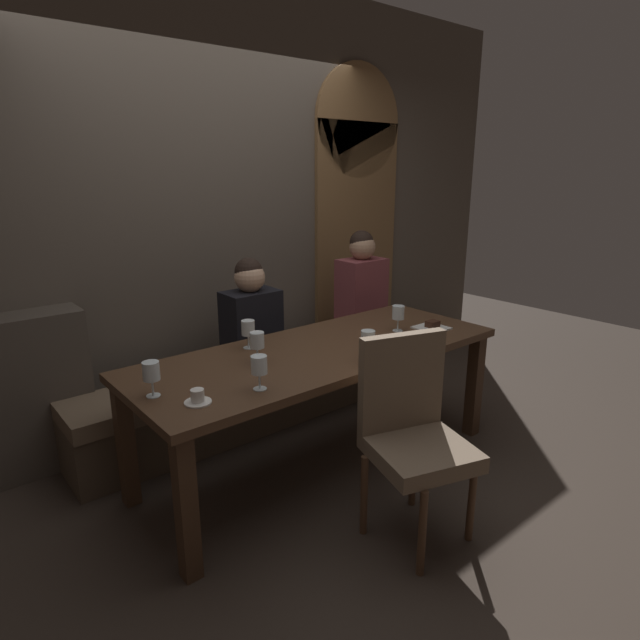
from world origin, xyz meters
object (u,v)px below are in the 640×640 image
chair_near_side (412,425)px  wine_glass_center_back (398,314)px  wine_glass_end_right (368,340)px  dessert_plate (432,326)px  wine_glass_far_right (248,329)px  wine_glass_end_left (151,372)px  wine_glass_center_front (259,366)px  banquette_bench (257,393)px  espresso_cup (198,398)px  dining_table (321,363)px  wine_glass_near_right (257,342)px  diner_redhead (251,315)px  diner_bearded (361,287)px

chair_near_side → wine_glass_center_back: (0.63, 0.68, 0.29)m
wine_glass_end_right → dessert_plate: 0.74m
wine_glass_center_back → wine_glass_far_right: (-0.90, 0.32, -0.00)m
wine_glass_far_right → wine_glass_end_left: (-0.69, -0.29, 0.00)m
dessert_plate → wine_glass_center_front: bearing=-175.5°
wine_glass_center_front → wine_glass_far_right: 0.60m
wine_glass_center_back → dessert_plate: bearing=-27.2°
banquette_bench → espresso_cup: 1.38m
wine_glass_center_front → wine_glass_far_right: same height
wine_glass_center_back → dining_table: bearing=175.4°
wine_glass_center_back → dessert_plate: (0.21, -0.11, -0.10)m
wine_glass_center_back → dessert_plate: size_ratio=0.86×
wine_glass_end_left → dessert_plate: wine_glass_end_left is taller
banquette_bench → wine_glass_end_left: size_ratio=15.24×
banquette_bench → chair_near_side: (-0.04, -1.42, 0.33)m
dessert_plate → chair_near_side: bearing=-145.7°
banquette_bench → wine_glass_near_right: 0.98m
wine_glass_near_right → wine_glass_center_front: 0.37m
espresso_cup → wine_glass_end_right: bearing=-5.2°
diner_redhead → dessert_plate: (0.82, -0.84, -0.04)m
wine_glass_far_right → dessert_plate: 1.19m
banquette_bench → diner_bearded: (1.00, 0.01, 0.61)m
chair_near_side → dessert_plate: size_ratio=5.16×
wine_glass_near_right → wine_glass_end_left: 0.61m
dessert_plate → dining_table: bearing=169.1°
wine_glass_near_right → espresso_cup: wine_glass_near_right is taller
diner_redhead → espresso_cup: bearing=-133.2°
chair_near_side → wine_glass_center_front: chair_near_side is taller
banquette_bench → wine_glass_center_front: size_ratio=15.24×
chair_near_side → diner_bearded: size_ratio=1.19×
diner_redhead → wine_glass_end_left: 1.21m
dining_table → wine_glass_center_front: bearing=-156.0°
wine_glass_end_right → wine_glass_center_front: 0.66m
wine_glass_end_right → banquette_bench: bearing=94.2°
dining_table → diner_redhead: (-0.03, 0.69, 0.14)m
diner_redhead → wine_glass_end_right: size_ratio=4.43×
dining_table → wine_glass_center_back: wine_glass_center_back is taller
wine_glass_end_right → wine_glass_near_right: bearing=143.2°
diner_redhead → wine_glass_far_right: (-0.28, -0.42, 0.06)m
dining_table → wine_glass_center_front: 0.67m
diner_redhead → wine_glass_end_right: bearing=-84.2°
wine_glass_near_right → wine_glass_end_right: bearing=-36.8°
wine_glass_end_right → wine_glass_end_left: 1.11m
chair_near_side → wine_glass_end_left: bearing=143.8°
diner_redhead → wine_glass_far_right: size_ratio=4.43×
wine_glass_near_right → wine_glass_end_left: size_ratio=1.00×
wine_glass_center_front → wine_glass_near_right: bearing=58.4°
wine_glass_center_front → banquette_bench: bearing=58.6°
diner_redhead → wine_glass_center_front: (-0.56, -0.95, 0.06)m
diner_redhead → wine_glass_end_right: 1.00m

